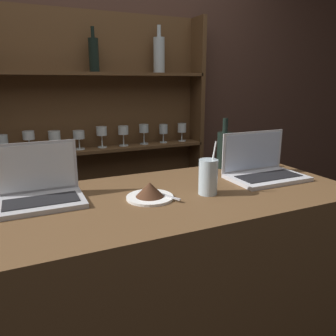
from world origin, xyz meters
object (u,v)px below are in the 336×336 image
(laptop_near, at_px, (40,190))
(cake_plate, at_px, (150,192))
(water_glass, at_px, (208,177))
(laptop_far, at_px, (262,168))
(wine_bottle_dark, at_px, (224,149))

(laptop_near, distance_m, cake_plate, 0.41)
(laptop_near, bearing_deg, water_glass, -16.71)
(laptop_far, bearing_deg, wine_bottle_dark, 104.82)
(laptop_far, distance_m, water_glass, 0.37)
(water_glass, xyz_separation_m, wine_bottle_dark, (0.29, 0.33, 0.03))
(cake_plate, height_order, water_glass, water_glass)
(laptop_near, distance_m, laptop_far, 0.98)
(cake_plate, relative_size, wine_bottle_dark, 0.71)
(laptop_near, relative_size, water_glass, 1.44)
(water_glass, bearing_deg, wine_bottle_dark, 47.89)
(cake_plate, height_order, wine_bottle_dark, wine_bottle_dark)
(laptop_near, height_order, cake_plate, laptop_near)
(cake_plate, bearing_deg, water_glass, -10.58)
(laptop_near, xyz_separation_m, water_glass, (0.62, -0.19, 0.02))
(cake_plate, distance_m, wine_bottle_dark, 0.60)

